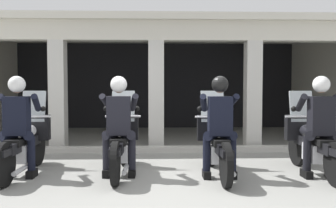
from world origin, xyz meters
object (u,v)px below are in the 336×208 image
(motorcycle_center_left, at_px, (121,142))
(motorcycle_center_right, at_px, (216,143))
(motorcycle_far_right, at_px, (312,143))
(police_officer_far_left, at_px, (18,118))
(motorcycle_far_left, at_px, (25,143))
(police_officer_center_right, at_px, (220,118))
(police_officer_center_left, at_px, (119,117))
(police_officer_far_right, at_px, (320,118))

(motorcycle_center_left, bearing_deg, motorcycle_center_right, -7.42)
(motorcycle_far_right, bearing_deg, police_officer_far_left, 171.20)
(motorcycle_far_left, xyz_separation_m, police_officer_far_left, (-0.00, -0.28, 0.44))
(police_officer_far_left, relative_size, police_officer_center_right, 1.00)
(motorcycle_center_right, relative_size, police_officer_center_right, 1.29)
(police_officer_far_left, relative_size, police_officer_center_left, 1.00)
(motorcycle_center_left, xyz_separation_m, police_officer_center_left, (-0.00, -0.28, 0.44))
(police_officer_center_left, bearing_deg, motorcycle_center_left, 87.36)
(police_officer_center_right, relative_size, motorcycle_far_right, 0.78)
(motorcycle_center_right, bearing_deg, police_officer_far_left, -177.13)
(police_officer_center_right, bearing_deg, motorcycle_far_left, 172.52)
(motorcycle_center_right, bearing_deg, motorcycle_center_left, 174.93)
(motorcycle_center_left, xyz_separation_m, police_officer_center_right, (1.56, -0.42, 0.44))
(police_officer_center_left, relative_size, police_officer_center_right, 1.00)
(police_officer_center_left, height_order, motorcycle_center_right, police_officer_center_left)
(motorcycle_center_left, bearing_deg, motorcycle_far_right, -5.38)
(motorcycle_far_right, relative_size, police_officer_far_right, 1.29)
(police_officer_far_left, relative_size, motorcycle_far_right, 0.78)
(police_officer_far_left, relative_size, police_officer_far_right, 1.00)
(motorcycle_center_left, bearing_deg, police_officer_center_right, -17.48)
(motorcycle_far_left, xyz_separation_m, police_officer_far_right, (4.69, -0.44, 0.44))
(police_officer_center_right, bearing_deg, motorcycle_far_right, 9.34)
(motorcycle_far_right, bearing_deg, motorcycle_center_left, 166.59)
(police_officer_center_right, relative_size, police_officer_far_right, 1.00)
(motorcycle_far_right, bearing_deg, police_officer_center_left, 171.78)
(police_officer_center_right, bearing_deg, police_officer_center_left, 174.93)
(motorcycle_far_left, xyz_separation_m, police_officer_center_right, (3.12, -0.41, 0.44))
(motorcycle_far_left, xyz_separation_m, motorcycle_center_right, (3.13, -0.13, 0.00))
(motorcycle_far_left, bearing_deg, police_officer_far_right, -8.52)
(police_officer_center_left, relative_size, motorcycle_far_right, 0.78)
(police_officer_far_left, xyz_separation_m, motorcycle_center_right, (3.13, 0.16, -0.44))
(police_officer_center_left, relative_size, motorcycle_center_right, 0.78)
(motorcycle_far_left, bearing_deg, motorcycle_center_left, -2.76)
(police_officer_far_left, height_order, police_officer_center_right, same)
(motorcycle_far_left, height_order, motorcycle_center_left, same)
(police_officer_far_left, relative_size, motorcycle_center_right, 0.78)
(motorcycle_center_right, distance_m, motorcycle_far_right, 1.56)
(police_officer_far_left, height_order, motorcycle_far_right, police_officer_far_left)
(police_officer_center_left, xyz_separation_m, motorcycle_center_right, (1.56, 0.15, -0.44))
(motorcycle_far_left, xyz_separation_m, motorcycle_center_left, (1.56, 0.01, 0.00))
(motorcycle_far_left, relative_size, police_officer_far_right, 1.29)
(police_officer_far_right, bearing_deg, motorcycle_far_right, 79.32)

